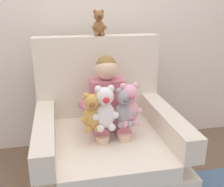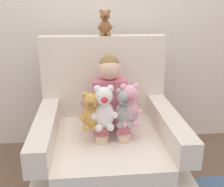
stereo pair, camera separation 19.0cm
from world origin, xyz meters
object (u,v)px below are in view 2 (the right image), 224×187
at_px(plush_pink, 129,106).
at_px(plush_brown_on_backrest, 105,24).
at_px(armchair, 107,141).
at_px(plush_white, 104,109).
at_px(plush_honey, 91,112).
at_px(seated_child, 110,105).
at_px(plush_grey, 124,108).

distance_m(plush_pink, plush_brown_on_backrest, 0.73).
bearing_deg(armchair, plush_white, -101.77).
distance_m(plush_white, plush_honey, 0.09).
height_order(armchair, plush_honey, armchair).
xyz_separation_m(plush_white, plush_honey, (-0.09, 0.00, -0.02)).
distance_m(seated_child, plush_pink, 0.20).
height_order(seated_child, plush_pink, seated_child).
xyz_separation_m(seated_child, plush_pink, (0.12, -0.15, 0.04)).
distance_m(armchair, plush_pink, 0.40).
bearing_deg(plush_white, plush_grey, 28.66).
xyz_separation_m(plush_white, plush_grey, (0.15, 0.03, -0.02)).
bearing_deg(plush_brown_on_backrest, armchair, -93.61).
bearing_deg(plush_pink, plush_white, -171.31).
xyz_separation_m(plush_honey, plush_brown_on_backrest, (0.14, 0.52, 0.55)).
relative_size(plush_white, plush_honey, 1.16).
distance_m(seated_child, plush_brown_on_backrest, 0.67).
height_order(plush_honey, plush_brown_on_backrest, plush_brown_on_backrest).
xyz_separation_m(plush_pink, plush_brown_on_backrest, (-0.13, 0.49, 0.53)).
distance_m(armchair, plush_white, 0.39).
distance_m(armchair, plush_grey, 0.38).
bearing_deg(plush_white, seated_child, 90.12).
height_order(armchair, plush_pink, armchair).
bearing_deg(armchair, seated_child, 42.41).
xyz_separation_m(armchair, seated_child, (0.03, 0.02, 0.30)).
xyz_separation_m(armchair, plush_white, (-0.03, -0.16, 0.35)).
distance_m(seated_child, plush_honey, 0.24).
height_order(plush_white, plush_pink, plush_white).
bearing_deg(plush_honey, plush_grey, 21.57).
distance_m(plush_white, plush_pink, 0.19).
bearing_deg(plush_white, plush_honey, -163.18).
relative_size(seated_child, plush_white, 2.58).
xyz_separation_m(plush_grey, plush_pink, (0.04, 0.01, 0.01)).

